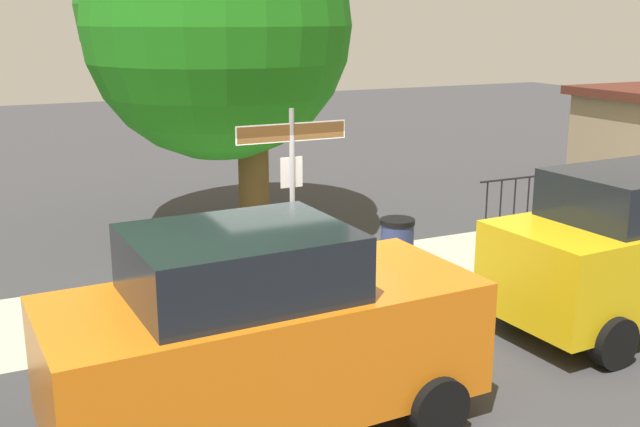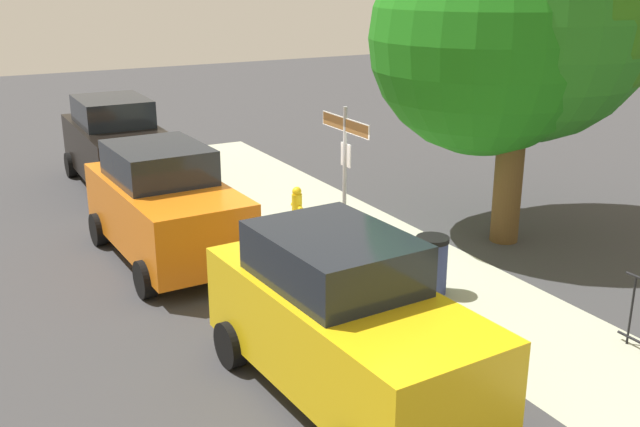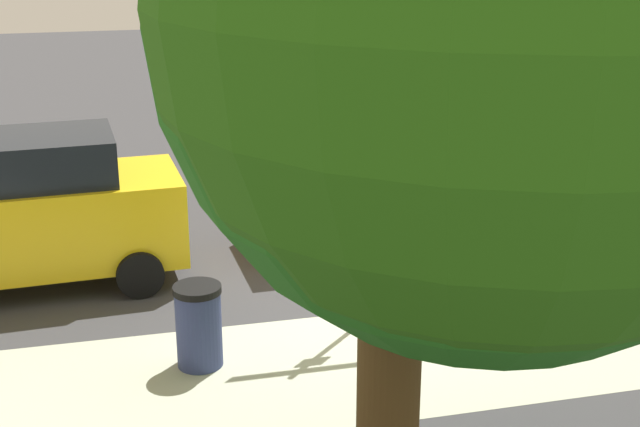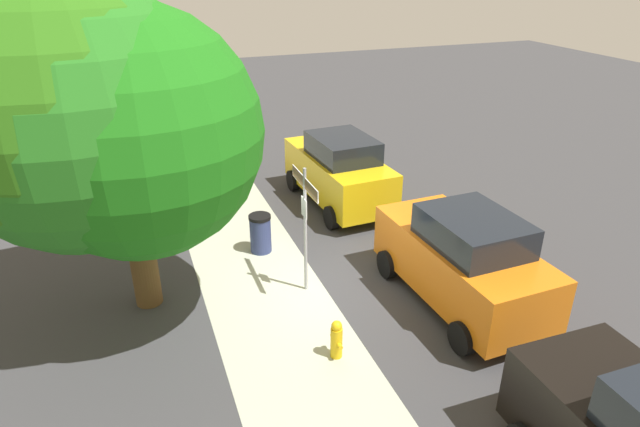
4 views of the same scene
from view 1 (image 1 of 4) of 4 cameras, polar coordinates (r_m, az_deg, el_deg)
name	(u,v)px [view 1 (image 1 of 4)]	position (r m, az deg, el deg)	size (l,w,h in m)	color
ground_plane	(292,321)	(10.50, -2.12, -8.08)	(60.00, 60.00, 0.00)	#38383A
sidewalk_strip	(373,273)	(12.42, 3.97, -4.46)	(24.00, 2.60, 0.00)	#ABAE98
street_sign	(292,170)	(10.34, -2.11, 3.27)	(1.59, 0.07, 2.85)	#9EA0A5
shade_tree	(213,8)	(13.73, -8.01, 14.99)	(4.82, 5.66, 6.73)	brown
car_orange	(261,334)	(7.50, -4.43, -8.96)	(4.27, 2.16, 2.12)	orange
car_yellow	(639,248)	(11.02, 22.82, -2.37)	(4.36, 2.16, 2.11)	gold
iron_fence	(561,198)	(15.86, 17.60, 1.14)	(3.98, 0.04, 1.07)	black
fire_hydrant	(125,305)	(10.32, -14.43, -6.65)	(0.42, 0.22, 0.78)	yellow
trash_bin	(397,249)	(12.04, 5.78, -2.65)	(0.55, 0.55, 0.98)	navy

